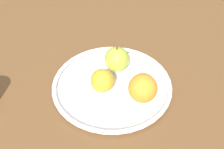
{
  "coord_description": "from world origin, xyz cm",
  "views": [
    {
      "loc": [
        51.1,
        6.55,
        53.14
      ],
      "look_at": [
        0.0,
        0.0,
        4.8
      ],
      "focal_mm": 40.66,
      "sensor_mm": 36.0,
      "label": 1
    }
  ],
  "objects_px": {
    "fruit_bowl": "(112,84)",
    "orange_back_right": "(143,88)",
    "orange_center": "(102,81)",
    "apple": "(117,59)"
  },
  "relations": [
    {
      "from": "fruit_bowl",
      "to": "orange_back_right",
      "type": "height_order",
      "value": "orange_back_right"
    },
    {
      "from": "fruit_bowl",
      "to": "orange_center",
      "type": "distance_m",
      "value": 0.06
    },
    {
      "from": "fruit_bowl",
      "to": "orange_center",
      "type": "height_order",
      "value": "orange_center"
    },
    {
      "from": "apple",
      "to": "orange_back_right",
      "type": "height_order",
      "value": "apple"
    },
    {
      "from": "fruit_bowl",
      "to": "orange_center",
      "type": "relative_size",
      "value": 5.33
    },
    {
      "from": "orange_back_right",
      "to": "apple",
      "type": "bearing_deg",
      "value": -143.85
    },
    {
      "from": "fruit_bowl",
      "to": "apple",
      "type": "relative_size",
      "value": 4.17
    },
    {
      "from": "apple",
      "to": "orange_center",
      "type": "xyz_separation_m",
      "value": [
        0.09,
        -0.03,
        -0.0
      ]
    },
    {
      "from": "fruit_bowl",
      "to": "orange_back_right",
      "type": "distance_m",
      "value": 0.11
    },
    {
      "from": "apple",
      "to": "orange_center",
      "type": "height_order",
      "value": "apple"
    }
  ]
}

